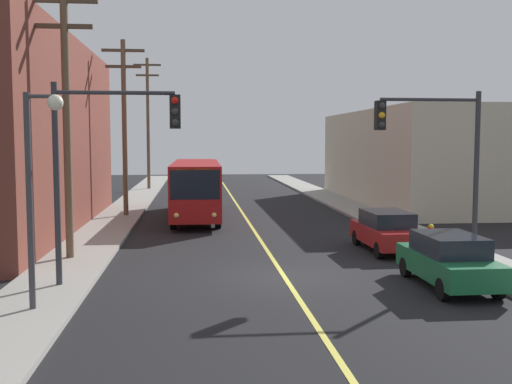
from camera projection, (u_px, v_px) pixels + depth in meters
name	position (u px, v px, depth m)	size (l,w,h in m)	color
ground_plane	(284.00, 277.00, 19.91)	(120.00, 120.00, 0.00)	black
sidewalk_left	(104.00, 232.00, 29.09)	(2.50, 90.00, 0.15)	gray
sidewalk_right	(398.00, 228.00, 30.54)	(2.50, 90.00, 0.15)	gray
lane_stripe_center	(246.00, 218.00, 34.78)	(0.16, 60.00, 0.01)	#D8CC4C
building_right_warehouse	(440.00, 157.00, 43.44)	(12.00, 21.49, 6.48)	beige
city_bus	(196.00, 186.00, 34.81)	(2.67, 12.18, 3.20)	maroon
parked_car_green	(449.00, 260.00, 18.48)	(1.83, 4.41, 1.62)	#196038
parked_car_red	(387.00, 230.00, 24.51)	(1.89, 4.43, 1.62)	maroon
utility_pole_near	(66.00, 109.00, 22.04)	(2.40, 0.28, 9.87)	brown
utility_pole_mid	(124.00, 120.00, 34.71)	(2.40, 0.28, 9.95)	brown
utility_pole_far	(148.00, 118.00, 53.96)	(2.40, 0.28, 11.50)	brown
traffic_signal_left_corner	(109.00, 145.00, 18.05)	(3.75, 0.48, 6.00)	#2D2D33
traffic_signal_right_corner	(435.00, 145.00, 21.13)	(3.75, 0.48, 6.00)	#2D2D33
street_lamp_left	(38.00, 169.00, 15.36)	(0.98, 0.40, 5.50)	#38383D
fire_hydrant	(431.00, 234.00, 25.31)	(0.44, 0.26, 0.84)	red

